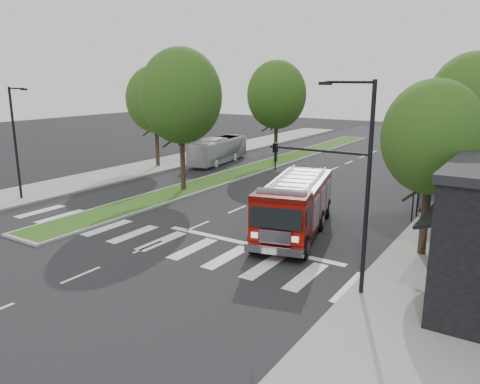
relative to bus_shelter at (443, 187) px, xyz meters
name	(u,v)px	position (x,y,z in m)	size (l,w,h in m)	color
ground	(198,226)	(-11.20, -8.15, -2.04)	(140.00, 140.00, 0.00)	black
sidewalk_right	(469,216)	(1.30, 1.85, -1.96)	(5.00, 80.00, 0.15)	gray
sidewalk_left	(139,169)	(-25.70, 1.85, -1.96)	(5.00, 80.00, 0.15)	gray
median	(265,165)	(-17.20, 9.85, -1.96)	(3.00, 50.00, 0.15)	gray
bus_shelter	(443,187)	(0.00, 0.00, 0.00)	(3.20, 1.60, 2.61)	black
tree_right_near	(432,138)	(0.30, -6.15, 3.47)	(4.40, 4.40, 8.05)	black
tree_right_mid	(472,103)	(0.30, 5.85, 4.45)	(5.60, 5.60, 9.72)	black
tree_median_near	(181,96)	(-17.20, -2.15, 4.77)	(5.80, 5.80, 10.16)	black
tree_median_far	(277,95)	(-17.20, 11.85, 4.45)	(5.60, 5.60, 9.72)	black
tree_left_mid	(155,100)	(-25.20, 3.85, 4.12)	(5.20, 5.20, 9.16)	black
streetlight_right_near	(345,173)	(-1.59, -11.65, 2.63)	(4.08, 0.22, 8.00)	black
streetlight_left_near	(16,138)	(-24.56, -10.15, 2.16)	(1.90, 0.20, 7.50)	black
streetlight_right_far	(463,126)	(-0.85, 11.85, 2.44)	(2.11, 0.20, 8.00)	black
fire_engine	(295,206)	(-6.12, -6.37, -0.56)	(4.75, 9.29, 3.09)	#4D0804
city_bus	(218,150)	(-21.84, 8.80, -0.80)	(2.08, 8.88, 2.47)	silver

